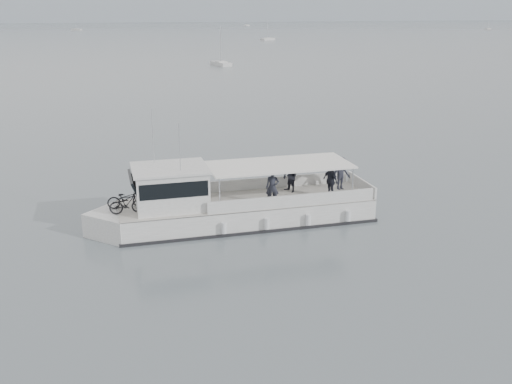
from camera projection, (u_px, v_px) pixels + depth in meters
name	position (u px, v px, depth m)	size (l,w,h in m)	color
ground	(322.00, 220.00, 30.22)	(1400.00, 1400.00, 0.00)	#515A5F
headland	(77.00, 6.00, 533.79)	(1400.00, 90.00, 28.00)	#939EA8
tour_boat	(222.00, 205.00, 29.35)	(14.99, 4.39, 6.25)	white
moored_fleet	(76.00, 41.00, 201.73)	(456.12, 358.90, 9.67)	white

